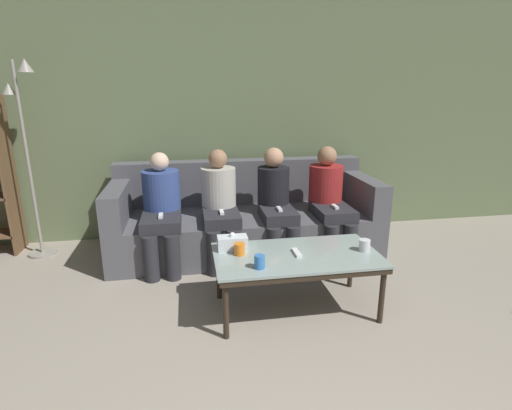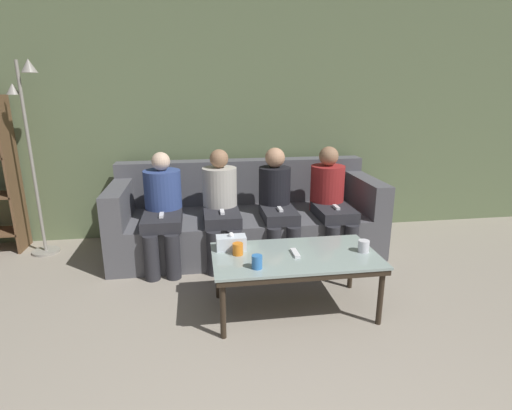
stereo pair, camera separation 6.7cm
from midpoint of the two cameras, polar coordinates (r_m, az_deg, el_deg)
wall_back at (r=4.45m, az=-1.98°, el=12.43°), size 12.00×0.06×2.60m
couch at (r=4.10m, az=-0.94°, el=-2.06°), size 2.61×0.98×0.87m
coffee_table at (r=2.93m, az=6.25°, el=-7.75°), size 1.19×0.64×0.45m
cup_near_left at (r=3.04m, az=15.74°, el=-5.68°), size 0.08×0.08×0.09m
cup_near_right at (r=2.88m, az=-1.94°, el=-6.30°), size 0.08×0.08×0.09m
cup_far_center at (r=2.67m, az=0.87°, el=-8.13°), size 0.07×0.07×0.09m
tissue_box at (r=2.98m, az=-2.92°, el=-5.36°), size 0.22×0.12×0.13m
game_remote at (r=2.91m, az=6.28°, el=-6.84°), size 0.04×0.15×0.02m
standing_lamp at (r=4.32m, az=-29.11°, el=8.20°), size 0.31×0.26×1.86m
seated_person_left_end at (r=3.78m, az=-12.69°, el=-0.17°), size 0.35×0.72×1.04m
seated_person_mid_left at (r=3.78m, az=-4.53°, el=0.24°), size 0.33×0.69×1.05m
seated_person_mid_right at (r=3.85m, az=3.50°, el=0.54°), size 0.31×0.67×1.06m
seated_person_right_end at (r=3.99m, az=11.08°, el=0.91°), size 0.34×0.71×1.06m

